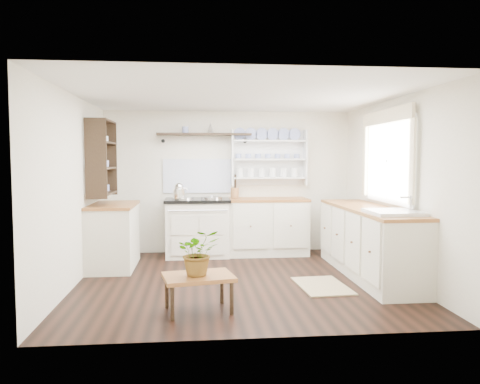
% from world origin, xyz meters
% --- Properties ---
extents(floor, '(4.00, 3.80, 0.01)m').
position_xyz_m(floor, '(0.00, 0.00, 0.00)').
color(floor, black).
rests_on(floor, ground).
extents(wall_back, '(4.00, 0.02, 2.30)m').
position_xyz_m(wall_back, '(0.00, 1.90, 1.15)').
color(wall_back, silver).
rests_on(wall_back, ground).
extents(wall_right, '(0.02, 3.80, 2.30)m').
position_xyz_m(wall_right, '(2.00, 0.00, 1.15)').
color(wall_right, silver).
rests_on(wall_right, ground).
extents(wall_left, '(0.02, 3.80, 2.30)m').
position_xyz_m(wall_left, '(-2.00, 0.00, 1.15)').
color(wall_left, silver).
rests_on(wall_left, ground).
extents(ceiling, '(4.00, 3.80, 0.01)m').
position_xyz_m(ceiling, '(0.00, 0.00, 2.30)').
color(ceiling, white).
rests_on(ceiling, wall_back).
extents(window, '(0.08, 1.55, 1.22)m').
position_xyz_m(window, '(1.95, 0.15, 1.56)').
color(window, white).
rests_on(window, wall_right).
extents(aga_cooker, '(1.01, 0.70, 0.93)m').
position_xyz_m(aga_cooker, '(-0.52, 1.57, 0.46)').
color(aga_cooker, silver).
rests_on(aga_cooker, floor).
extents(back_cabinets, '(1.27, 0.63, 0.90)m').
position_xyz_m(back_cabinets, '(0.60, 1.60, 0.46)').
color(back_cabinets, beige).
rests_on(back_cabinets, floor).
extents(right_cabinets, '(0.62, 2.43, 0.90)m').
position_xyz_m(right_cabinets, '(1.70, 0.10, 0.46)').
color(right_cabinets, beige).
rests_on(right_cabinets, floor).
extents(belfast_sink, '(0.55, 0.60, 0.45)m').
position_xyz_m(belfast_sink, '(1.70, -0.65, 0.80)').
color(belfast_sink, white).
rests_on(belfast_sink, right_cabinets).
extents(left_cabinets, '(0.62, 1.13, 0.90)m').
position_xyz_m(left_cabinets, '(-1.70, 0.90, 0.46)').
color(left_cabinets, beige).
rests_on(left_cabinets, floor).
extents(plate_rack, '(1.20, 0.22, 0.90)m').
position_xyz_m(plate_rack, '(0.65, 1.86, 1.56)').
color(plate_rack, white).
rests_on(plate_rack, wall_back).
extents(high_shelf, '(1.50, 0.29, 0.16)m').
position_xyz_m(high_shelf, '(-0.40, 1.78, 1.91)').
color(high_shelf, black).
rests_on(high_shelf, wall_back).
extents(left_shelving, '(0.28, 0.80, 1.05)m').
position_xyz_m(left_shelving, '(-1.84, 0.90, 1.55)').
color(left_shelving, black).
rests_on(left_shelving, wall_left).
extents(kettle, '(0.18, 0.18, 0.22)m').
position_xyz_m(kettle, '(-0.80, 1.45, 1.04)').
color(kettle, silver).
rests_on(kettle, aga_cooker).
extents(utensil_crock, '(0.13, 0.13, 0.15)m').
position_xyz_m(utensil_crock, '(0.08, 1.68, 0.99)').
color(utensil_crock, '#A0693A').
rests_on(utensil_crock, back_cabinets).
extents(center_table, '(0.76, 0.61, 0.37)m').
position_xyz_m(center_table, '(-0.53, -1.14, 0.32)').
color(center_table, brown).
rests_on(center_table, floor).
extents(potted_plant, '(0.48, 0.43, 0.46)m').
position_xyz_m(potted_plant, '(-0.53, -1.14, 0.60)').
color(potted_plant, '#3F7233').
rests_on(potted_plant, center_table).
extents(floor_rug, '(0.60, 0.88, 0.02)m').
position_xyz_m(floor_rug, '(0.96, -0.37, 0.01)').
color(floor_rug, '#80654A').
rests_on(floor_rug, floor).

